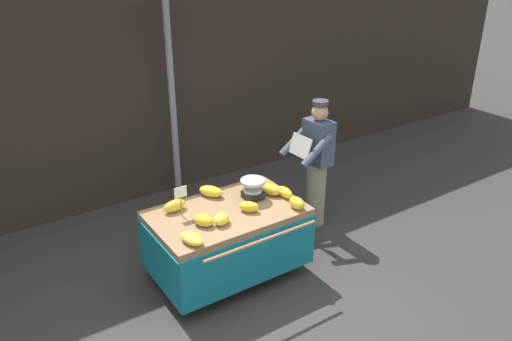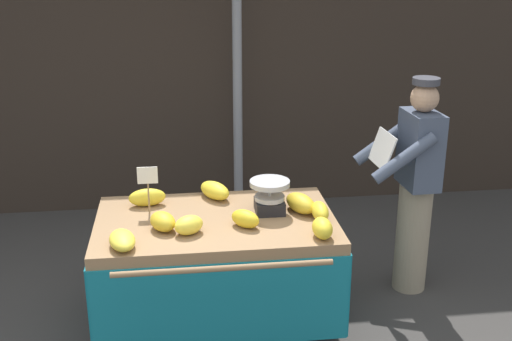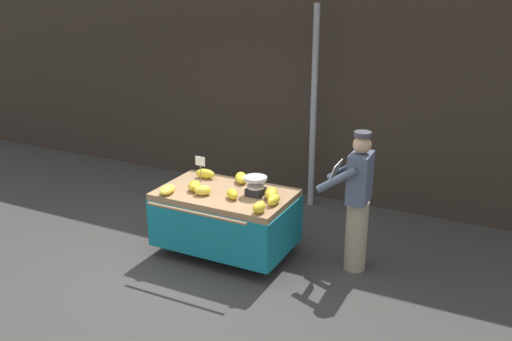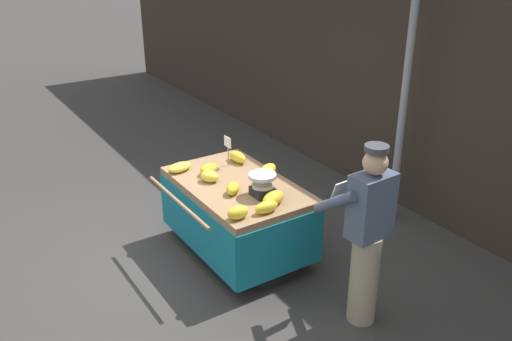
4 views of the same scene
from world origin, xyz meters
name	(u,v)px [view 2 (image 2 of 4)]	position (x,y,z in m)	size (l,w,h in m)	color
back_wall	(170,17)	(0.00, 3.18, 1.95)	(16.00, 0.24, 3.90)	#332821
street_pole	(237,70)	(0.61, 2.72, 1.50)	(0.09, 0.09, 3.00)	gray
banana_cart	(216,249)	(0.26, 0.70, 0.62)	(1.66, 1.22, 0.85)	#93704C
weighing_scale	(270,196)	(0.64, 0.77, 0.97)	(0.28, 0.28, 0.24)	black
price_sign	(148,180)	(-0.19, 0.87, 1.10)	(0.14, 0.01, 0.34)	#997A51
banana_bunch_0	(215,190)	(0.28, 1.08, 0.91)	(0.15, 0.29, 0.12)	yellow
banana_bunch_1	(147,197)	(-0.21, 1.00, 0.91)	(0.12, 0.26, 0.13)	yellow
banana_bunch_2	(322,228)	(0.92, 0.32, 0.91)	(0.13, 0.21, 0.13)	yellow
banana_bunch_3	(122,240)	(-0.35, 0.34, 0.90)	(0.16, 0.28, 0.10)	yellow
banana_bunch_4	(301,203)	(0.86, 0.75, 0.91)	(0.15, 0.29, 0.13)	gold
banana_bunch_5	(245,219)	(0.45, 0.55, 0.91)	(0.13, 0.21, 0.12)	gold
banana_bunch_6	(163,221)	(-0.10, 0.57, 0.91)	(0.15, 0.23, 0.12)	gold
banana_bunch_7	(320,211)	(0.96, 0.60, 0.91)	(0.11, 0.24, 0.12)	yellow
banana_bunch_8	(189,225)	(0.07, 0.49, 0.91)	(0.15, 0.20, 0.12)	yellow
vendor_person	(415,186)	(1.82, 1.07, 0.87)	(0.59, 0.53, 1.71)	gray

